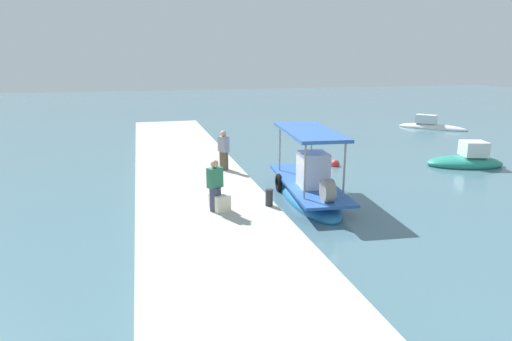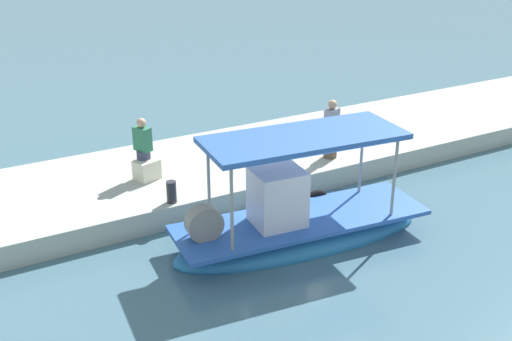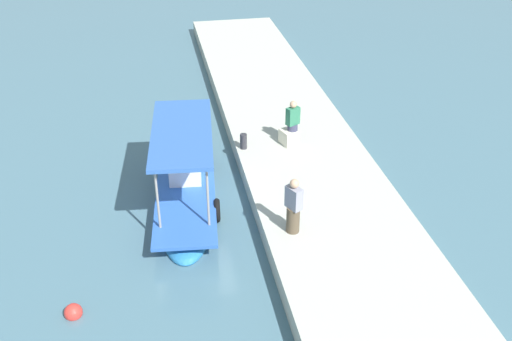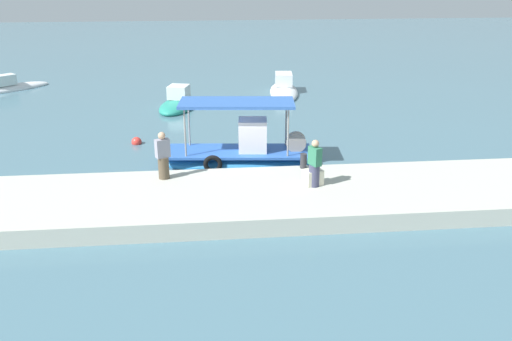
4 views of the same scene
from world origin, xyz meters
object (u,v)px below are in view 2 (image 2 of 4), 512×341
(fisherman_near_bollard, at_px, (143,151))
(mooring_bollard, at_px, (171,192))
(main_fishing_boat, at_px, (297,225))
(fisherman_by_crate, at_px, (331,132))
(cargo_crate, at_px, (147,170))

(fisherman_near_bollard, distance_m, mooring_bollard, 1.81)
(main_fishing_boat, relative_size, fisherman_near_bollard, 3.89)
(main_fishing_boat, height_order, mooring_bollard, main_fishing_boat)
(main_fishing_boat, distance_m, fisherman_by_crate, 4.05)
(fisherman_by_crate, distance_m, cargo_crate, 5.19)
(fisherman_near_bollard, relative_size, fisherman_by_crate, 0.97)
(main_fishing_boat, relative_size, cargo_crate, 10.57)
(fisherman_by_crate, distance_m, mooring_bollard, 5.07)
(fisherman_near_bollard, xyz_separation_m, fisherman_by_crate, (-5.06, 1.23, 0.03))
(fisherman_by_crate, bearing_deg, fisherman_near_bollard, -13.64)
(main_fishing_boat, xyz_separation_m, fisherman_near_bollard, (2.20, -3.96, 0.89))
(fisherman_near_bollard, relative_size, mooring_bollard, 2.98)
(cargo_crate, bearing_deg, main_fishing_boat, 119.87)
(fisherman_near_bollard, xyz_separation_m, cargo_crate, (-0.01, 0.14, -0.47))
(main_fishing_boat, distance_m, cargo_crate, 4.42)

